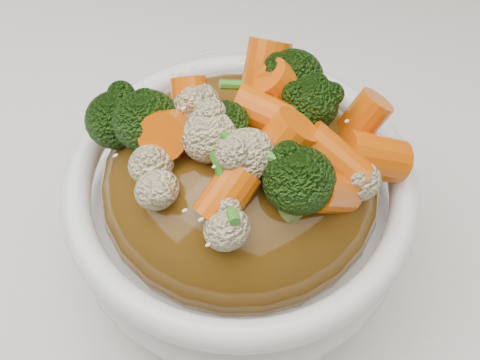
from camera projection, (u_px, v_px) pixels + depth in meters
tablecloth at (250, 263)px, 0.42m from camera, size 1.20×0.80×0.04m
bowl at (240, 209)px, 0.38m from camera, size 0.25×0.25×0.09m
sauce_base at (240, 183)px, 0.35m from camera, size 0.20×0.20×0.10m
carrots at (240, 115)px, 0.30m from camera, size 0.20×0.20×0.05m
broccoli at (240, 116)px, 0.30m from camera, size 0.20×0.20×0.04m
cauliflower at (240, 119)px, 0.31m from camera, size 0.20×0.20×0.04m
scallions at (240, 114)px, 0.30m from camera, size 0.15×0.15×0.02m
sesame_seeds at (240, 114)px, 0.30m from camera, size 0.18×0.18×0.01m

